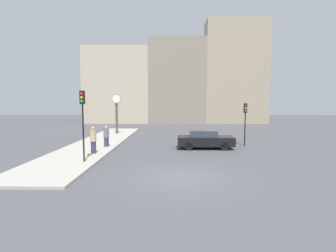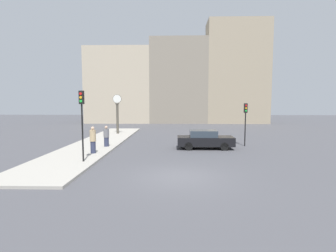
{
  "view_description": "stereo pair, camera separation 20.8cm",
  "coord_description": "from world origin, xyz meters",
  "px_view_note": "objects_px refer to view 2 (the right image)",
  "views": [
    {
      "loc": [
        -0.36,
        -12.28,
        3.57
      ],
      "look_at": [
        -0.73,
        8.78,
        1.63
      ],
      "focal_mm": 28.0,
      "sensor_mm": 36.0,
      "label": 1
    },
    {
      "loc": [
        -0.15,
        -12.27,
        3.57
      ],
      "look_at": [
        -0.73,
        8.78,
        1.63
      ],
      "focal_mm": 28.0,
      "sensor_mm": 36.0,
      "label": 2
    }
  ],
  "objects_px": {
    "traffic_light_near": "(82,111)",
    "pedestrian_tan_coat": "(93,140)",
    "traffic_light_far": "(246,115)",
    "pedestrian_grey_jacket": "(106,136)",
    "street_clock": "(117,113)",
    "sedan_car": "(205,139)"
  },
  "relations": [
    {
      "from": "pedestrian_grey_jacket",
      "to": "street_clock",
      "type": "bearing_deg",
      "value": 96.57
    },
    {
      "from": "sedan_car",
      "to": "street_clock",
      "type": "height_order",
      "value": "street_clock"
    },
    {
      "from": "street_clock",
      "to": "pedestrian_tan_coat",
      "type": "relative_size",
      "value": 2.36
    },
    {
      "from": "sedan_car",
      "to": "pedestrian_grey_jacket",
      "type": "bearing_deg",
      "value": 179.8
    },
    {
      "from": "pedestrian_tan_coat",
      "to": "street_clock",
      "type": "bearing_deg",
      "value": 94.0
    },
    {
      "from": "sedan_car",
      "to": "pedestrian_grey_jacket",
      "type": "xyz_separation_m",
      "value": [
        -7.59,
        0.03,
        0.2
      ]
    },
    {
      "from": "traffic_light_near",
      "to": "pedestrian_tan_coat",
      "type": "relative_size",
      "value": 2.26
    },
    {
      "from": "sedan_car",
      "to": "pedestrian_tan_coat",
      "type": "height_order",
      "value": "pedestrian_tan_coat"
    },
    {
      "from": "pedestrian_tan_coat",
      "to": "pedestrian_grey_jacket",
      "type": "bearing_deg",
      "value": 86.1
    },
    {
      "from": "traffic_light_near",
      "to": "traffic_light_far",
      "type": "distance_m",
      "value": 12.74
    },
    {
      "from": "pedestrian_grey_jacket",
      "to": "traffic_light_far",
      "type": "bearing_deg",
      "value": 6.59
    },
    {
      "from": "pedestrian_grey_jacket",
      "to": "pedestrian_tan_coat",
      "type": "height_order",
      "value": "pedestrian_tan_coat"
    },
    {
      "from": "traffic_light_near",
      "to": "pedestrian_grey_jacket",
      "type": "bearing_deg",
      "value": 90.02
    },
    {
      "from": "traffic_light_far",
      "to": "street_clock",
      "type": "height_order",
      "value": "street_clock"
    },
    {
      "from": "street_clock",
      "to": "pedestrian_tan_coat",
      "type": "xyz_separation_m",
      "value": [
        0.77,
        -11.04,
        -1.34
      ]
    },
    {
      "from": "traffic_light_near",
      "to": "traffic_light_far",
      "type": "relative_size",
      "value": 1.18
    },
    {
      "from": "pedestrian_grey_jacket",
      "to": "pedestrian_tan_coat",
      "type": "bearing_deg",
      "value": -93.9
    },
    {
      "from": "traffic_light_far",
      "to": "pedestrian_tan_coat",
      "type": "height_order",
      "value": "traffic_light_far"
    },
    {
      "from": "street_clock",
      "to": "pedestrian_tan_coat",
      "type": "distance_m",
      "value": 11.15
    },
    {
      "from": "pedestrian_grey_jacket",
      "to": "sedan_car",
      "type": "bearing_deg",
      "value": -0.2
    },
    {
      "from": "sedan_car",
      "to": "traffic_light_far",
      "type": "xyz_separation_m",
      "value": [
        3.39,
        1.3,
        1.78
      ]
    },
    {
      "from": "traffic_light_near",
      "to": "traffic_light_far",
      "type": "xyz_separation_m",
      "value": [
        10.98,
        6.43,
        -0.55
      ]
    }
  ]
}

